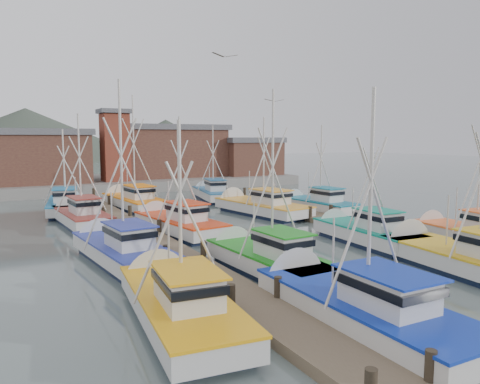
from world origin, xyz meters
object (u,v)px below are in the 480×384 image
lookout_tower (115,145)px  boat_1 (464,259)px  boat_0 (352,304)px  boat_4 (264,259)px  boat_12 (132,201)px  boat_8 (176,223)px

lookout_tower → boat_1: bearing=-81.5°
boat_0 → boat_4: size_ratio=1.04×
boat_4 → boat_12: 23.07m
boat_0 → lookout_tower: bearing=87.1°
lookout_tower → boat_4: bearing=-93.1°
boat_1 → boat_4: boat_4 is taller
boat_0 → boat_1: bearing=13.7°
boat_8 → boat_12: 12.24m
boat_1 → boat_12: 28.91m
boat_0 → boat_1: boat_1 is taller
lookout_tower → boat_12: 15.66m
boat_0 → boat_1: (8.91, 2.11, 0.00)m
lookout_tower → boat_8: bearing=-95.3°
boat_8 → boat_12: (0.38, 12.23, 0.01)m
boat_4 → boat_8: size_ratio=1.00×
boat_0 → boat_4: 6.70m
boat_0 → boat_8: 17.52m
lookout_tower → boat_8: (-2.50, -26.96, -4.87)m
boat_8 → boat_12: size_ratio=0.84×
lookout_tower → boat_12: (-2.12, -14.73, -4.86)m
boat_1 → boat_12: boat_12 is taller
lookout_tower → boat_1: lookout_tower is taller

